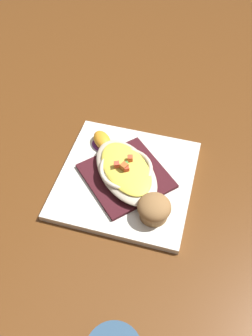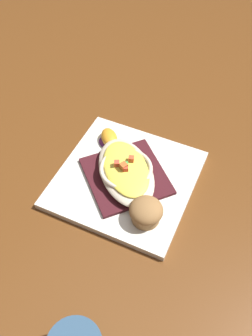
{
  "view_description": "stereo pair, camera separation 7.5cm",
  "coord_description": "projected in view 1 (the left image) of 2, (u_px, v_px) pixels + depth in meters",
  "views": [
    {
      "loc": [
        -0.42,
        -0.22,
        0.63
      ],
      "look_at": [
        0.0,
        0.0,
        0.04
      ],
      "focal_mm": 39.84,
      "sensor_mm": 36.0,
      "label": 1
    },
    {
      "loc": [
        -0.37,
        -0.28,
        0.63
      ],
      "look_at": [
        0.0,
        0.0,
        0.04
      ],
      "focal_mm": 39.84,
      "sensor_mm": 36.0,
      "label": 2
    }
  ],
  "objects": [
    {
      "name": "folded_napkin",
      "position": [
        126.0,
        176.0,
        0.77
      ],
      "size": [
        0.21,
        0.21,
        0.01
      ],
      "primitive_type": "cube",
      "rotation": [
        0.0,
        0.0,
        1.03
      ],
      "color": "#3F151B",
      "rests_on": "square_plate"
    },
    {
      "name": "gratin_dish",
      "position": [
        126.0,
        170.0,
        0.76
      ],
      "size": [
        0.19,
        0.21,
        0.04
      ],
      "color": "beige",
      "rests_on": "folded_napkin"
    },
    {
      "name": "ground_plane",
      "position": [
        126.0,
        181.0,
        0.79
      ],
      "size": [
        2.6,
        2.6,
        0.0
      ],
      "primitive_type": "plane",
      "color": "#5D3415"
    },
    {
      "name": "orange_garnish",
      "position": [
        102.0,
        141.0,
        0.82
      ],
      "size": [
        0.06,
        0.07,
        0.03
      ],
      "color": "#572364",
      "rests_on": "square_plate"
    },
    {
      "name": "square_plate",
      "position": [
        126.0,
        179.0,
        0.78
      ],
      "size": [
        0.33,
        0.33,
        0.01
      ],
      "primitive_type": "cube",
      "rotation": [
        0.0,
        0.0,
        0.22
      ],
      "color": "white",
      "rests_on": "ground_plane"
    },
    {
      "name": "muffin",
      "position": [
        154.0,
        209.0,
        0.7
      ],
      "size": [
        0.06,
        0.06,
        0.05
      ],
      "color": "olive",
      "rests_on": "square_plate"
    }
  ]
}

